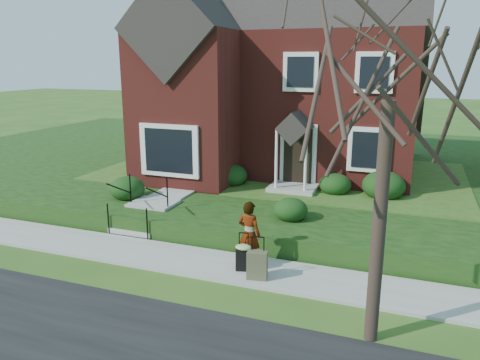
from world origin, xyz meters
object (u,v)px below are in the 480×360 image
at_px(front_steps, 146,213).
at_px(woman, 249,234).
at_px(suitcase_black, 243,256).
at_px(tree_verge, 391,75).
at_px(suitcase_olive, 257,265).

height_order(front_steps, woman, woman).
bearing_deg(suitcase_black, tree_verge, -42.83).
bearing_deg(tree_verge, suitcase_black, 150.87).
relative_size(front_steps, woman, 1.23).
height_order(woman, tree_verge, tree_verge).
bearing_deg(suitcase_olive, woman, 114.67).
bearing_deg(woman, front_steps, -11.60).
xyz_separation_m(woman, suitcase_olive, (0.41, -0.61, -0.49)).
height_order(suitcase_black, tree_verge, tree_verge).
distance_m(suitcase_black, tree_verge, 5.61).
relative_size(front_steps, suitcase_olive, 2.01).
distance_m(front_steps, suitcase_olive, 4.90).
height_order(front_steps, suitcase_olive, front_steps).
relative_size(front_steps, tree_verge, 0.30).
bearing_deg(suitcase_olive, front_steps, 142.99).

